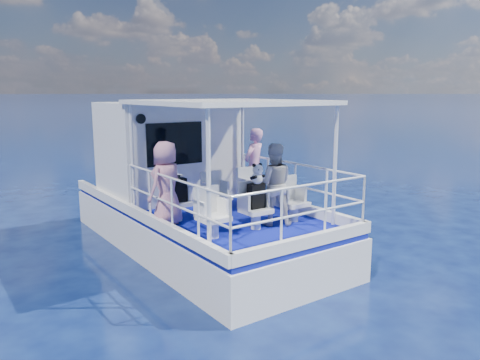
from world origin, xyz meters
The scene contains 20 objects.
ground centered at (0.00, 0.00, 0.00)m, with size 2000.00×2000.00×0.00m, color #081340.
hull centered at (0.00, 1.00, 0.00)m, with size 3.00×7.00×1.60m, color white.
deck centered at (0.00, 1.00, 0.85)m, with size 2.90×6.90×0.10m, color navy.
cabin centered at (0.00, 2.30, 2.00)m, with size 2.85×2.00×2.20m, color white.
canopy centered at (0.00, -0.20, 3.14)m, with size 3.00×3.20×0.08m, color white.
canopy_posts centered at (0.00, -0.25, 2.00)m, with size 2.77×2.97×2.20m.
railings centered at (0.00, -0.58, 1.40)m, with size 2.84×3.59×1.00m, color white, non-canonical shape.
seat_port_fwd centered at (-0.90, 0.20, 1.09)m, with size 0.48×0.46×0.38m, color silver.
seat_center_fwd centered at (0.00, 0.20, 1.09)m, with size 0.48×0.46×0.38m, color silver.
seat_stbd_fwd centered at (0.90, 0.20, 1.09)m, with size 0.48×0.46×0.38m, color silver.
seat_port_aft centered at (-0.90, -1.10, 1.09)m, with size 0.48×0.46×0.38m, color silver.
seat_center_aft centered at (0.00, -1.10, 1.09)m, with size 0.48×0.46×0.38m, color silver.
seat_stbd_aft centered at (0.90, -1.10, 1.09)m, with size 0.48×0.46×0.38m, color silver.
passenger_port_fwd centered at (-1.19, 0.05, 1.68)m, with size 0.58×0.42×1.56m, color #C78098.
passenger_stbd_fwd centered at (1.25, 0.62, 1.72)m, with size 0.60×0.39×1.65m, color #F09BC6.
passenger_stbd_aft centered at (0.44, -1.05, 1.66)m, with size 0.74×0.57×1.52m, color beige.
backpack_port centered at (-0.91, 0.17, 1.50)m, with size 0.34×0.19×0.45m, color black.
backpack_center centered at (0.01, -1.09, 1.50)m, with size 0.30×0.17×0.45m, color black.
compact_camera centered at (-0.90, 0.17, 1.76)m, with size 0.10×0.06×0.06m, color black.
panda centered at (0.01, -1.11, 1.91)m, with size 0.24×0.20×0.37m, color silver, non-canonical shape.
Camera 1 is at (-4.93, -7.56, 3.32)m, focal length 35.00 mm.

